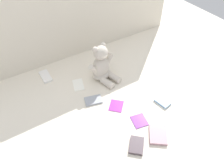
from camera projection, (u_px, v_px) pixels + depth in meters
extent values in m
plane|color=silver|center=(103.00, 86.00, 1.55)|extent=(3.20, 3.20, 0.00)
cube|color=beige|center=(70.00, 10.00, 1.56)|extent=(1.88, 0.03, 0.79)
ellipsoid|color=beige|center=(101.00, 67.00, 1.56)|extent=(0.17, 0.14, 0.18)
ellipsoid|color=beige|center=(102.00, 74.00, 1.60)|extent=(0.18, 0.16, 0.07)
sphere|color=beige|center=(101.00, 52.00, 1.47)|extent=(0.13, 0.13, 0.10)
ellipsoid|color=white|center=(105.00, 56.00, 1.45)|extent=(0.05, 0.04, 0.03)
sphere|color=beige|center=(95.00, 49.00, 1.42)|extent=(0.05, 0.05, 0.04)
sphere|color=beige|center=(103.00, 45.00, 1.46)|extent=(0.05, 0.05, 0.04)
cylinder|color=beige|center=(94.00, 69.00, 1.50)|extent=(0.09, 0.06, 0.10)
cylinder|color=beige|center=(108.00, 59.00, 1.58)|extent=(0.09, 0.06, 0.10)
cylinder|color=beige|center=(107.00, 83.00, 1.54)|extent=(0.07, 0.11, 0.05)
cylinder|color=beige|center=(114.00, 78.00, 1.58)|extent=(0.07, 0.11, 0.05)
cube|color=white|center=(78.00, 85.00, 1.56)|extent=(0.10, 0.14, 0.01)
cube|color=white|center=(46.00, 76.00, 1.62)|extent=(0.07, 0.14, 0.02)
cube|color=#8DB4D9|center=(162.00, 102.00, 1.44)|extent=(0.08, 0.11, 0.02)
cube|color=purple|center=(139.00, 121.00, 1.33)|extent=(0.11, 0.11, 0.01)
cube|color=#979DA9|center=(93.00, 100.00, 1.45)|extent=(0.13, 0.10, 0.01)
cube|color=#902593|center=(116.00, 106.00, 1.42)|extent=(0.13, 0.13, 0.01)
cube|color=#A97E89|center=(158.00, 135.00, 1.25)|extent=(0.16, 0.16, 0.02)
cube|color=#52454B|center=(136.00, 145.00, 1.20)|extent=(0.13, 0.13, 0.02)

